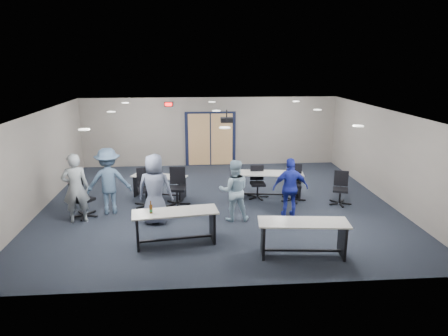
{
  "coord_description": "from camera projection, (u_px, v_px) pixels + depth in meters",
  "views": [
    {
      "loc": [
        -0.7,
        -11.09,
        4.1
      ],
      "look_at": [
        0.16,
        -0.3,
        1.16
      ],
      "focal_mm": 32.0,
      "sensor_mm": 36.0,
      "label": 1
    }
  ],
  "objects": [
    {
      "name": "chair_back_a",
      "position": [
        146.0,
        188.0,
        11.43
      ],
      "size": [
        0.82,
        0.82,
        1.09
      ],
      "primitive_type": null,
      "rotation": [
        0.0,
        0.0,
        0.22
      ],
      "color": "black",
      "rests_on": "floor"
    },
    {
      "name": "ceiling_projector",
      "position": [
        227.0,
        120.0,
        11.66
      ],
      "size": [
        0.35,
        0.32,
        0.37
      ],
      "color": "black",
      "rests_on": "ceiling"
    },
    {
      "name": "exit_sign",
      "position": [
        169.0,
        104.0,
        15.3
      ],
      "size": [
        0.32,
        0.07,
        0.18
      ],
      "color": "black",
      "rests_on": "back_wall"
    },
    {
      "name": "front_wall",
      "position": [
        234.0,
        219.0,
        7.11
      ],
      "size": [
        10.0,
        0.04,
        2.7
      ],
      "primitive_type": "cube",
      "color": "gray",
      "rests_on": "floor"
    },
    {
      "name": "floor",
      "position": [
        218.0,
        203.0,
        11.79
      ],
      "size": [
        10.0,
        10.0,
        0.0
      ],
      "primitive_type": "plane",
      "color": "black",
      "rests_on": "ground"
    },
    {
      "name": "person_gray",
      "position": [
        76.0,
        188.0,
        10.23
      ],
      "size": [
        0.75,
        0.58,
        1.83
      ],
      "primitive_type": "imported",
      "rotation": [
        0.0,
        0.0,
        3.37
      ],
      "color": "gray",
      "rests_on": "floor"
    },
    {
      "name": "person_back",
      "position": [
        109.0,
        181.0,
        10.84
      ],
      "size": [
        1.27,
        0.84,
        1.83
      ],
      "primitive_type": "imported",
      "rotation": [
        0.0,
        0.0,
        3.29
      ],
      "color": "#465F7E",
      "rests_on": "floor"
    },
    {
      "name": "person_lightblue",
      "position": [
        234.0,
        190.0,
        10.37
      ],
      "size": [
        0.79,
        0.62,
        1.63
      ],
      "primitive_type": "imported",
      "rotation": [
        0.0,
        0.0,
        3.14
      ],
      "color": "#ACCFE4",
      "rests_on": "floor"
    },
    {
      "name": "double_door",
      "position": [
        210.0,
        139.0,
        15.81
      ],
      "size": [
        2.0,
        0.07,
        2.2
      ],
      "color": "black",
      "rests_on": "back_wall"
    },
    {
      "name": "table_front_left",
      "position": [
        175.0,
        221.0,
        9.09
      ],
      "size": [
        2.0,
        0.89,
        1.07
      ],
      "rotation": [
        0.0,
        0.0,
        0.13
      ],
      "color": "#B7B4AD",
      "rests_on": "floor"
    },
    {
      "name": "right_wall",
      "position": [
        386.0,
        156.0,
        11.82
      ],
      "size": [
        0.04,
        9.0,
        2.7
      ],
      "primitive_type": "cube",
      "color": "gray",
      "rests_on": "floor"
    },
    {
      "name": "chair_loose_right",
      "position": [
        341.0,
        189.0,
        11.59
      ],
      "size": [
        0.78,
        0.78,
        0.97
      ],
      "primitive_type": null,
      "rotation": [
        0.0,
        0.0,
        -0.35
      ],
      "color": "black",
      "rests_on": "floor"
    },
    {
      "name": "chair_loose_left",
      "position": [
        83.0,
        198.0,
        10.65
      ],
      "size": [
        0.93,
        0.93,
        1.06
      ],
      "primitive_type": null,
      "rotation": [
        0.0,
        0.0,
        0.97
      ],
      "color": "black",
      "rests_on": "floor"
    },
    {
      "name": "left_wall",
      "position": [
        38.0,
        162.0,
        11.05
      ],
      "size": [
        0.04,
        9.0,
        2.7
      ],
      "primitive_type": "cube",
      "color": "gray",
      "rests_on": "floor"
    },
    {
      "name": "table_back_left",
      "position": [
        160.0,
        182.0,
        12.23
      ],
      "size": [
        1.76,
        1.07,
        0.79
      ],
      "rotation": [
        0.0,
        0.0,
        -0.33
      ],
      "color": "#B7B4AD",
      "rests_on": "floor"
    },
    {
      "name": "ceiling_can_lights",
      "position": [
        217.0,
        112.0,
        11.33
      ],
      "size": [
        6.24,
        5.74,
        0.02
      ],
      "primitive_type": null,
      "color": "silver",
      "rests_on": "ceiling"
    },
    {
      "name": "back_wall",
      "position": [
        210.0,
        132.0,
        15.77
      ],
      "size": [
        10.0,
        0.04,
        2.7
      ],
      "primitive_type": "cube",
      "color": "gray",
      "rests_on": "floor"
    },
    {
      "name": "chair_back_c",
      "position": [
        258.0,
        183.0,
        12.13
      ],
      "size": [
        0.62,
        0.62,
        0.98
      ],
      "primitive_type": null,
      "rotation": [
        0.0,
        0.0,
        -0.01
      ],
      "color": "black",
      "rests_on": "floor"
    },
    {
      "name": "person_plaid",
      "position": [
        155.0,
        189.0,
        10.15
      ],
      "size": [
        0.97,
        0.71,
        1.83
      ],
      "primitive_type": "imported",
      "rotation": [
        0.0,
        0.0,
        2.99
      ],
      "color": "slate",
      "rests_on": "floor"
    },
    {
      "name": "table_back_right",
      "position": [
        270.0,
        181.0,
        12.14
      ],
      "size": [
        2.03,
        0.9,
        0.8
      ],
      "rotation": [
        0.0,
        0.0,
        -0.13
      ],
      "color": "#B7B4AD",
      "rests_on": "floor"
    },
    {
      "name": "chair_back_d",
      "position": [
        293.0,
        183.0,
        11.87
      ],
      "size": [
        0.84,
        0.84,
        1.09
      ],
      "primitive_type": null,
      "rotation": [
        0.0,
        0.0,
        -0.27
      ],
      "color": "black",
      "rests_on": "floor"
    },
    {
      "name": "ceiling",
      "position": [
        217.0,
        112.0,
        11.08
      ],
      "size": [
        10.0,
        9.0,
        0.04
      ],
      "primitive_type": "cube",
      "color": "silver",
      "rests_on": "back_wall"
    },
    {
      "name": "person_navy",
      "position": [
        290.0,
        188.0,
        10.6
      ],
      "size": [
        0.95,
        0.41,
        1.62
      ],
      "primitive_type": "imported",
      "rotation": [
        0.0,
        0.0,
        3.13
      ],
      "color": "#1B2699",
      "rests_on": "floor"
    },
    {
      "name": "chair_back_b",
      "position": [
        177.0,
        187.0,
        11.52
      ],
      "size": [
        0.74,
        0.74,
        1.09
      ],
      "primitive_type": null,
      "rotation": [
        0.0,
        0.0,
        -0.09
      ],
      "color": "black",
      "rests_on": "floor"
    },
    {
      "name": "table_front_right",
      "position": [
        303.0,
        232.0,
        8.53
      ],
      "size": [
        1.97,
        0.83,
        0.78
      ],
      "rotation": [
        0.0,
        0.0,
        -0.1
      ],
      "color": "#B7B4AD",
      "rests_on": "floor"
    }
  ]
}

